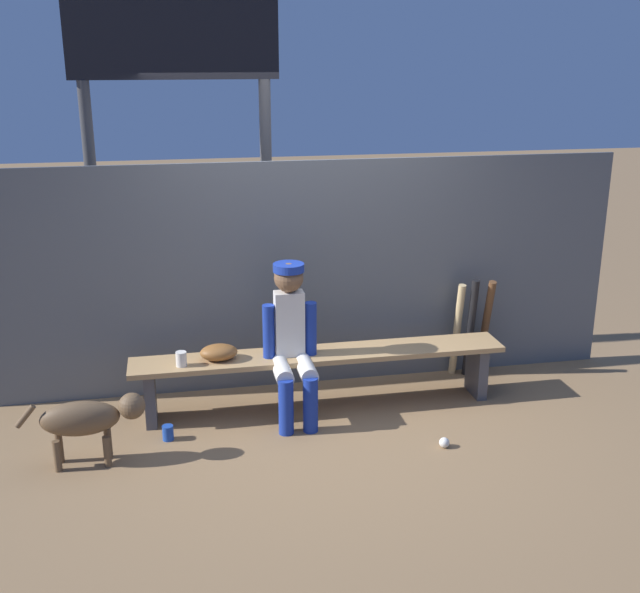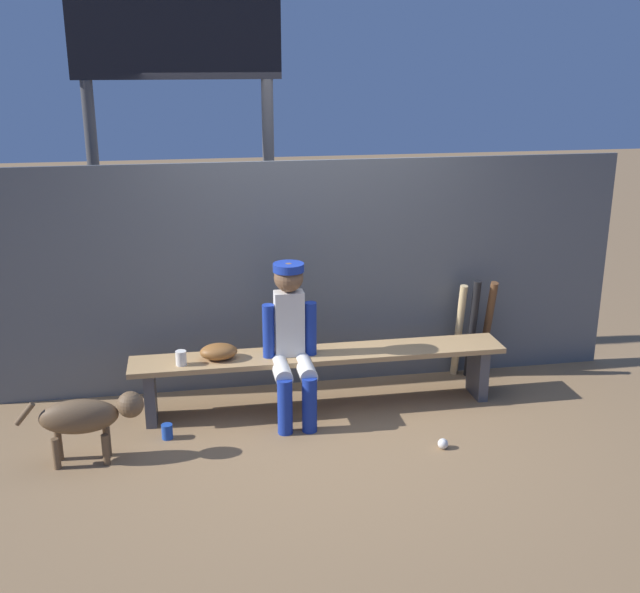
{
  "view_description": "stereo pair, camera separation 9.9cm",
  "coord_description": "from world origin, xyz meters",
  "px_view_note": "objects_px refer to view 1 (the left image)",
  "views": [
    {
      "loc": [
        -1.07,
        -5.4,
        2.66
      ],
      "look_at": [
        0.0,
        0.0,
        0.91
      ],
      "focal_mm": 43.32,
      "sensor_mm": 36.0,
      "label": 1
    },
    {
      "loc": [
        -0.97,
        -5.42,
        2.66
      ],
      "look_at": [
        0.0,
        0.0,
        0.91
      ],
      "focal_mm": 43.32,
      "sensor_mm": 36.0,
      "label": 2
    }
  ],
  "objects_px": {
    "player_seated": "(292,337)",
    "dog": "(89,418)",
    "baseball": "(444,443)",
    "scoreboard": "(182,74)",
    "bat_wood_natural": "(457,330)",
    "bat_aluminum_black": "(471,328)",
    "bat_wood_dark": "(485,327)",
    "cup_on_ground": "(168,433)",
    "dugout_bench": "(320,364)",
    "cup_on_bench": "(181,359)",
    "baseball_glove": "(219,352)"
  },
  "relations": [
    {
      "from": "player_seated",
      "to": "dog",
      "type": "distance_m",
      "value": 1.54
    },
    {
      "from": "baseball",
      "to": "scoreboard",
      "type": "distance_m",
      "value": 3.58
    },
    {
      "from": "bat_wood_natural",
      "to": "bat_aluminum_black",
      "type": "bearing_deg",
      "value": -25.02
    },
    {
      "from": "bat_wood_dark",
      "to": "cup_on_ground",
      "type": "relative_size",
      "value": 7.94
    },
    {
      "from": "player_seated",
      "to": "bat_wood_natural",
      "type": "distance_m",
      "value": 1.59
    },
    {
      "from": "baseball",
      "to": "cup_on_ground",
      "type": "relative_size",
      "value": 0.67
    },
    {
      "from": "bat_wood_natural",
      "to": "baseball",
      "type": "height_order",
      "value": "bat_wood_natural"
    },
    {
      "from": "bat_wood_natural",
      "to": "dog",
      "type": "relative_size",
      "value": 0.98
    },
    {
      "from": "cup_on_ground",
      "to": "dugout_bench",
      "type": "bearing_deg",
      "value": 14.99
    },
    {
      "from": "bat_aluminum_black",
      "to": "scoreboard",
      "type": "xyz_separation_m",
      "value": [
        -2.27,
        0.89,
        2.05
      ]
    },
    {
      "from": "bat_wood_natural",
      "to": "cup_on_ground",
      "type": "relative_size",
      "value": 7.55
    },
    {
      "from": "player_seated",
      "to": "bat_wood_dark",
      "type": "height_order",
      "value": "player_seated"
    },
    {
      "from": "dugout_bench",
      "to": "scoreboard",
      "type": "bearing_deg",
      "value": 126.24
    },
    {
      "from": "bat_wood_natural",
      "to": "cup_on_bench",
      "type": "distance_m",
      "value": 2.36
    },
    {
      "from": "bat_wood_dark",
      "to": "dog",
      "type": "bearing_deg",
      "value": -163.78
    },
    {
      "from": "dugout_bench",
      "to": "dog",
      "type": "relative_size",
      "value": 3.42
    },
    {
      "from": "bat_aluminum_black",
      "to": "cup_on_ground",
      "type": "height_order",
      "value": "bat_aluminum_black"
    },
    {
      "from": "dugout_bench",
      "to": "bat_aluminum_black",
      "type": "relative_size",
      "value": 3.29
    },
    {
      "from": "bat_wood_natural",
      "to": "cup_on_bench",
      "type": "bearing_deg",
      "value": -168.83
    },
    {
      "from": "dugout_bench",
      "to": "dog",
      "type": "height_order",
      "value": "dog"
    },
    {
      "from": "baseball",
      "to": "dugout_bench",
      "type": "bearing_deg",
      "value": 132.35
    },
    {
      "from": "dugout_bench",
      "to": "baseball_glove",
      "type": "xyz_separation_m",
      "value": [
        -0.77,
        0.0,
        0.15
      ]
    },
    {
      "from": "bat_wood_dark",
      "to": "baseball_glove",
      "type": "bearing_deg",
      "value": -170.69
    },
    {
      "from": "player_seated",
      "to": "bat_aluminum_black",
      "type": "distance_m",
      "value": 1.67
    },
    {
      "from": "player_seated",
      "to": "bat_wood_dark",
      "type": "distance_m",
      "value": 1.82
    },
    {
      "from": "baseball",
      "to": "scoreboard",
      "type": "relative_size",
      "value": 0.02
    },
    {
      "from": "cup_on_ground",
      "to": "bat_wood_natural",
      "type": "bearing_deg",
      "value": 16.13
    },
    {
      "from": "cup_on_ground",
      "to": "dog",
      "type": "bearing_deg",
      "value": -154.68
    },
    {
      "from": "dugout_bench",
      "to": "cup_on_bench",
      "type": "bearing_deg",
      "value": -176.38
    },
    {
      "from": "baseball",
      "to": "cup_on_bench",
      "type": "bearing_deg",
      "value": 157.5
    },
    {
      "from": "bat_wood_natural",
      "to": "baseball",
      "type": "distance_m",
      "value": 1.36
    },
    {
      "from": "bat_wood_natural",
      "to": "scoreboard",
      "type": "bearing_deg",
      "value": 158.7
    },
    {
      "from": "dugout_bench",
      "to": "scoreboard",
      "type": "xyz_separation_m",
      "value": [
        -0.9,
        1.23,
        2.12
      ]
    },
    {
      "from": "baseball",
      "to": "scoreboard",
      "type": "bearing_deg",
      "value": 128.78
    },
    {
      "from": "baseball_glove",
      "to": "bat_wood_dark",
      "type": "relative_size",
      "value": 0.32
    },
    {
      "from": "bat_wood_dark",
      "to": "cup_on_ground",
      "type": "height_order",
      "value": "bat_wood_dark"
    },
    {
      "from": "bat_aluminum_black",
      "to": "bat_wood_dark",
      "type": "relative_size",
      "value": 1.0
    },
    {
      "from": "bat_wood_natural",
      "to": "bat_wood_dark",
      "type": "bearing_deg",
      "value": -3.75
    },
    {
      "from": "player_seated",
      "to": "baseball",
      "type": "bearing_deg",
      "value": -35.6
    },
    {
      "from": "player_seated",
      "to": "cup_on_bench",
      "type": "distance_m",
      "value": 0.83
    },
    {
      "from": "bat_aluminum_black",
      "to": "dog",
      "type": "distance_m",
      "value": 3.17
    },
    {
      "from": "baseball_glove",
      "to": "bat_wood_dark",
      "type": "height_order",
      "value": "bat_wood_dark"
    },
    {
      "from": "cup_on_ground",
      "to": "baseball",
      "type": "bearing_deg",
      "value": -14.41
    },
    {
      "from": "bat_aluminum_black",
      "to": "bat_wood_dark",
      "type": "distance_m",
      "value": 0.15
    },
    {
      "from": "baseball_glove",
      "to": "bat_wood_natural",
      "type": "height_order",
      "value": "bat_wood_natural"
    },
    {
      "from": "baseball_glove",
      "to": "cup_on_bench",
      "type": "relative_size",
      "value": 2.55
    },
    {
      "from": "player_seated",
      "to": "cup_on_bench",
      "type": "bearing_deg",
      "value": 176.87
    },
    {
      "from": "bat_wood_dark",
      "to": "dog",
      "type": "relative_size",
      "value": 1.04
    },
    {
      "from": "cup_on_bench",
      "to": "dog",
      "type": "xyz_separation_m",
      "value": [
        -0.63,
        -0.49,
        -0.18
      ]
    },
    {
      "from": "bat_wood_natural",
      "to": "bat_wood_dark",
      "type": "xyz_separation_m",
      "value": [
        0.25,
        -0.02,
        0.02
      ]
    }
  ]
}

